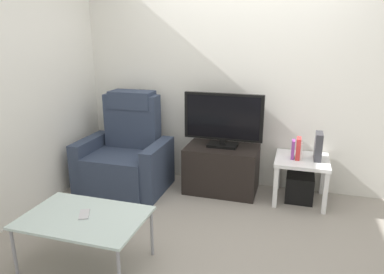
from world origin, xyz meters
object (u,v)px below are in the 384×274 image
at_px(book_leftmost, 293,149).
at_px(book_rightmost, 301,151).
at_px(television, 223,119).
at_px(game_console, 318,146).
at_px(tv_stand, 222,169).
at_px(subwoofer_box, 299,188).
at_px(coffee_table, 84,220).
at_px(recliner_armchair, 126,155).
at_px(side_table, 302,165).
at_px(cell_phone, 84,214).
at_px(book_middle, 298,148).

height_order(book_leftmost, book_rightmost, book_leftmost).
xyz_separation_m(television, game_console, (0.99, -0.01, -0.21)).
bearing_deg(tv_stand, television, 90.00).
xyz_separation_m(television, subwoofer_box, (0.85, -0.02, -0.69)).
bearing_deg(coffee_table, subwoofer_box, 46.51).
relative_size(recliner_armchair, side_table, 2.00).
distance_m(book_rightmost, coffee_table, 2.21).
distance_m(book_leftmost, cell_phone, 2.15).
distance_m(tv_stand, book_leftmost, 0.81).
bearing_deg(television, cell_phone, -113.35).
height_order(game_console, cell_phone, game_console).
relative_size(recliner_armchair, book_rightmost, 6.25).
height_order(recliner_armchair, game_console, recliner_armchair).
relative_size(television, book_leftmost, 4.41).
distance_m(side_table, book_leftmost, 0.20).
relative_size(coffee_table, cell_phone, 6.00).
xyz_separation_m(recliner_armchair, coffee_table, (0.39, -1.45, 0.02)).
distance_m(game_console, cell_phone, 2.35).
bearing_deg(tv_stand, book_middle, -1.59).
height_order(tv_stand, coffee_table, tv_stand).
bearing_deg(recliner_armchair, television, 11.36).
distance_m(side_table, subwoofer_box, 0.25).
bearing_deg(cell_phone, book_rightmost, 18.85).
relative_size(television, recliner_armchair, 0.80).
xyz_separation_m(book_leftmost, coffee_table, (-1.44, -1.60, -0.18)).
bearing_deg(coffee_table, game_console, 44.10).
height_order(game_console, coffee_table, game_console).
xyz_separation_m(book_middle, coffee_table, (-1.49, -1.60, -0.19)).
bearing_deg(side_table, book_rightmost, -137.97).
bearing_deg(television, book_leftmost, -3.15).
height_order(book_rightmost, cell_phone, book_rightmost).
height_order(book_leftmost, book_middle, book_middle).
distance_m(coffee_table, cell_phone, 0.04).
xyz_separation_m(subwoofer_box, coffee_table, (-1.54, -1.62, 0.25)).
xyz_separation_m(book_leftmost, game_console, (0.24, 0.03, 0.04)).
distance_m(tv_stand, side_table, 0.86).
relative_size(book_middle, coffee_table, 0.25).
relative_size(side_table, book_rightmost, 3.13).
xyz_separation_m(recliner_armchair, book_middle, (1.88, 0.16, 0.21)).
height_order(television, cell_phone, television).
bearing_deg(side_table, subwoofer_box, 90.00).
bearing_deg(coffee_table, book_rightmost, 46.57).
bearing_deg(recliner_armchair, game_console, 6.14).
relative_size(tv_stand, cell_phone, 5.27).
xyz_separation_m(television, coffee_table, (-0.69, -1.64, -0.44)).
relative_size(subwoofer_box, book_leftmost, 1.44).
bearing_deg(cell_phone, book_middle, 19.34).
distance_m(subwoofer_box, book_middle, 0.44).
bearing_deg(book_rightmost, book_leftmost, 180.00).
height_order(television, game_console, television).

